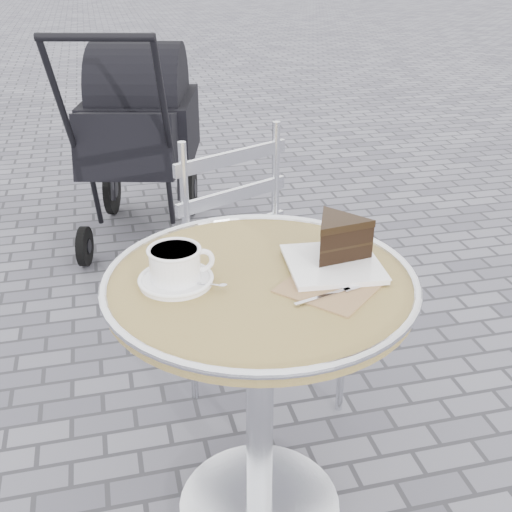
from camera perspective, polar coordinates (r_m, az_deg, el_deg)
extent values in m
plane|color=slate|center=(1.92, 0.30, -21.55)|extent=(80.00, 80.00, 0.00)
cylinder|color=silver|center=(1.90, 0.30, -21.25)|extent=(0.44, 0.44, 0.03)
cylinder|color=silver|center=(1.66, 0.33, -13.17)|extent=(0.07, 0.07, 0.67)
cylinder|color=tan|center=(1.46, 0.37, -2.60)|extent=(0.70, 0.70, 0.03)
torus|color=silver|center=(1.45, 0.37, -2.09)|extent=(0.72, 0.72, 0.02)
cylinder|color=white|center=(1.44, -7.13, -2.20)|extent=(0.16, 0.16, 0.01)
cylinder|color=white|center=(1.42, -7.22, -0.72)|extent=(0.12, 0.12, 0.07)
torus|color=white|center=(1.43, -4.81, -0.40)|extent=(0.06, 0.01, 0.06)
cylinder|color=beige|center=(1.41, -7.30, 0.45)|extent=(0.10, 0.10, 0.01)
cube|color=#916C4F|center=(1.43, 6.59, -2.67)|extent=(0.27, 0.27, 0.00)
cube|color=white|center=(1.51, 6.83, -0.75)|extent=(0.23, 0.23, 0.01)
cylinder|color=silver|center=(1.90, 0.16, -12.32)|extent=(0.02, 0.02, 0.46)
cylinder|color=silver|center=(2.09, 7.70, -8.51)|extent=(0.02, 0.02, 0.46)
cylinder|color=silver|center=(2.13, -5.67, -7.63)|extent=(0.02, 0.02, 0.46)
cylinder|color=silver|center=(2.30, 1.58, -4.64)|extent=(0.02, 0.02, 0.46)
cube|color=silver|center=(1.97, 1.00, -2.42)|extent=(0.54, 0.54, 0.02)
cube|color=black|center=(3.24, -10.62, 9.92)|extent=(0.61, 0.80, 0.43)
cylinder|color=black|center=(2.57, -14.11, 18.35)|extent=(0.44, 0.14, 0.03)
cylinder|color=black|center=(3.15, -14.99, 0.84)|extent=(0.08, 0.19, 0.19)
cylinder|color=black|center=(3.06, -6.92, 0.82)|extent=(0.08, 0.19, 0.19)
cylinder|color=black|center=(3.70, -12.68, 5.93)|extent=(0.11, 0.30, 0.30)
cylinder|color=black|center=(3.62, -5.76, 6.02)|extent=(0.11, 0.30, 0.30)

